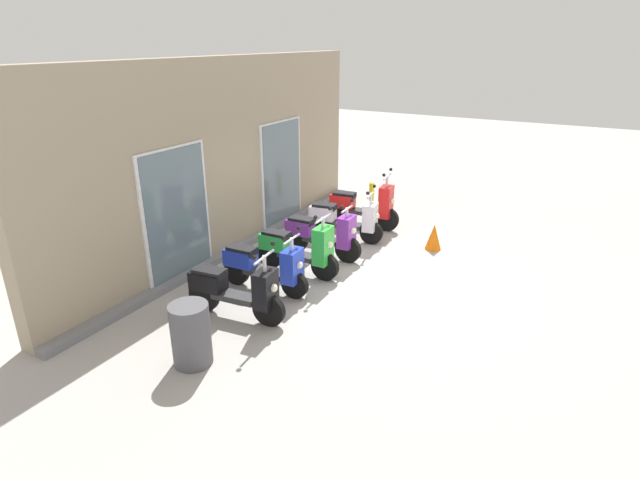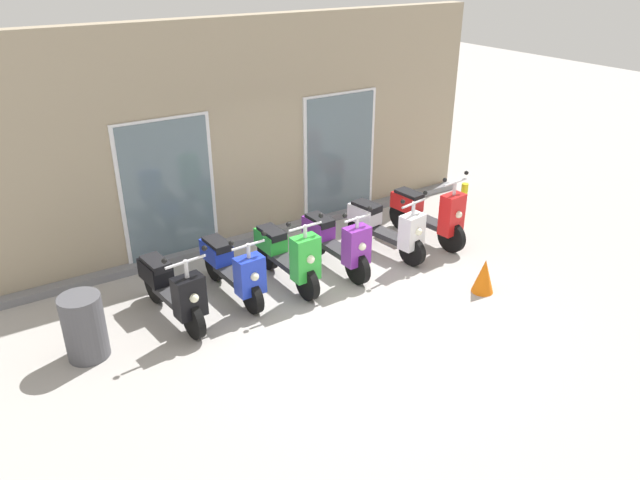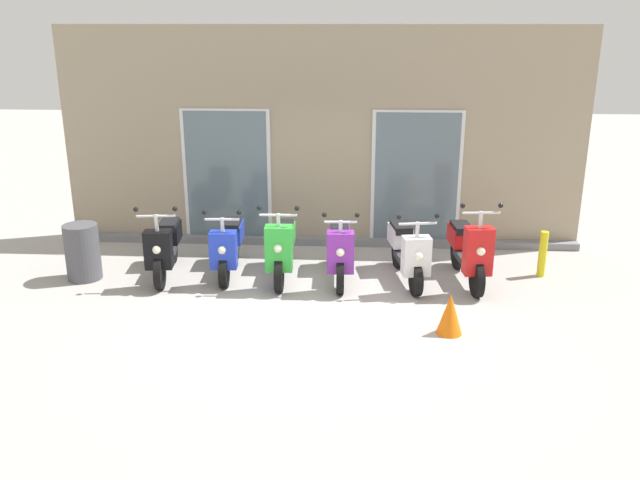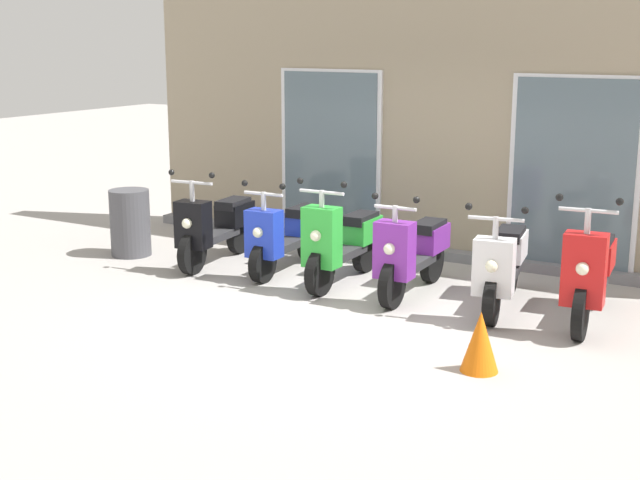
{
  "view_description": "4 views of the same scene",
  "coord_description": "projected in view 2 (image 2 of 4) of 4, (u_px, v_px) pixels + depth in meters",
  "views": [
    {
      "loc": [
        -7.46,
        -3.43,
        3.91
      ],
      "look_at": [
        -0.39,
        0.51,
        0.69
      ],
      "focal_mm": 28.58,
      "sensor_mm": 36.0,
      "label": 1
    },
    {
      "loc": [
        -4.34,
        -5.96,
        4.54
      ],
      "look_at": [
        0.07,
        0.86,
        0.59
      ],
      "focal_mm": 33.95,
      "sensor_mm": 36.0,
      "label": 2
    },
    {
      "loc": [
        0.65,
        -8.43,
        3.68
      ],
      "look_at": [
        0.12,
        0.44,
        0.76
      ],
      "focal_mm": 37.61,
      "sensor_mm": 36.0,
      "label": 3
    },
    {
      "loc": [
        4.13,
        -7.45,
        2.73
      ],
      "look_at": [
        -0.66,
        0.71,
        0.52
      ],
      "focal_mm": 49.44,
      "sensor_mm": 36.0,
      "label": 4
    }
  ],
  "objects": [
    {
      "name": "scooter_white",
      "position": [
        386.0,
        227.0,
        9.75
      ],
      "size": [
        0.65,
        1.61,
        1.17
      ],
      "color": "black",
      "rests_on": "ground_plane"
    },
    {
      "name": "scooter_purple",
      "position": [
        336.0,
        242.0,
        9.26
      ],
      "size": [
        0.52,
        1.62,
        1.17
      ],
      "color": "black",
      "rests_on": "ground_plane"
    },
    {
      "name": "curb_bollard",
      "position": [
        463.0,
        202.0,
        11.03
      ],
      "size": [
        0.12,
        0.12,
        0.7
      ],
      "primitive_type": "cylinder",
      "color": "yellow",
      "rests_on": "ground_plane"
    },
    {
      "name": "scooter_red",
      "position": [
        429.0,
        213.0,
        10.14
      ],
      "size": [
        0.59,
        1.65,
        1.34
      ],
      "color": "black",
      "rests_on": "ground_plane"
    },
    {
      "name": "scooter_blue",
      "position": [
        232.0,
        268.0,
        8.55
      ],
      "size": [
        0.56,
        1.58,
        1.15
      ],
      "color": "black",
      "rests_on": "ground_plane"
    },
    {
      "name": "trash_bin",
      "position": [
        84.0,
        327.0,
        7.27
      ],
      "size": [
        0.5,
        0.5,
        0.84
      ],
      "primitive_type": "cylinder",
      "color": "#4C4C51",
      "rests_on": "ground_plane"
    },
    {
      "name": "ground_plane",
      "position": [
        349.0,
        301.0,
        8.6
      ],
      "size": [
        40.0,
        40.0,
        0.0
      ],
      "primitive_type": "plane",
      "color": "#A8A39E"
    },
    {
      "name": "scooter_black",
      "position": [
        172.0,
        289.0,
        7.99
      ],
      "size": [
        0.61,
        1.62,
        1.21
      ],
      "color": "black",
      "rests_on": "ground_plane"
    },
    {
      "name": "traffic_cone",
      "position": [
        484.0,
        276.0,
        8.72
      ],
      "size": [
        0.32,
        0.32,
        0.52
      ],
      "primitive_type": "cone",
      "color": "orange",
      "rests_on": "ground_plane"
    },
    {
      "name": "storefront_facade",
      "position": [
        254.0,
        136.0,
        9.91
      ],
      "size": [
        8.7,
        0.5,
        3.62
      ],
      "color": "gray",
      "rests_on": "ground_plane"
    },
    {
      "name": "scooter_green",
      "position": [
        288.0,
        255.0,
        8.83
      ],
      "size": [
        0.59,
        1.61,
        1.25
      ],
      "color": "black",
      "rests_on": "ground_plane"
    }
  ]
}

